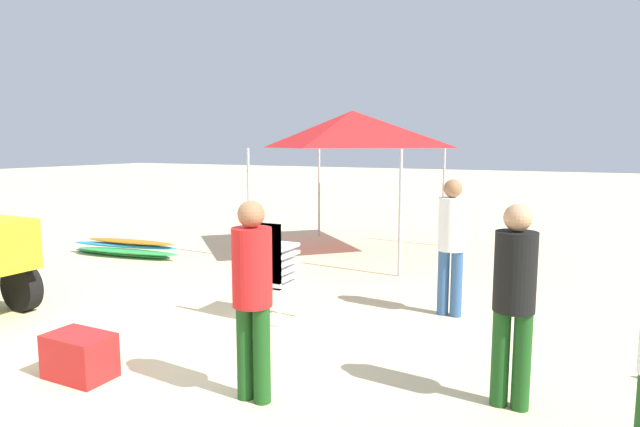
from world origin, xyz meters
The scene contains 8 objects.
ground centered at (0.00, 0.00, 0.00)m, with size 80.00×80.00×0.00m, color beige.
stacked_plastic_chairs centered at (0.51, 1.43, 0.74)m, with size 0.48×0.48×1.29m.
surfboard_pile centered at (-3.83, 3.37, 0.15)m, with size 2.44×0.71×0.32m.
lifeguard_near_left centered at (1.43, -0.27, 0.94)m, with size 0.32×0.32×1.64m.
lifeguard_near_right centered at (2.36, 2.62, 0.96)m, with size 0.32×0.32×1.66m.
lifeguard_far_right centered at (3.32, 0.54, 0.93)m, with size 0.32×0.32×1.63m.
popup_canopy centered at (-0.20, 5.62, 2.35)m, with size 2.88×2.88×2.70m.
cooler_box centered at (-0.20, -0.61, 0.20)m, with size 0.60×0.38×0.40m, color red.
Camera 1 is at (3.75, -3.71, 2.08)m, focal length 29.85 mm.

